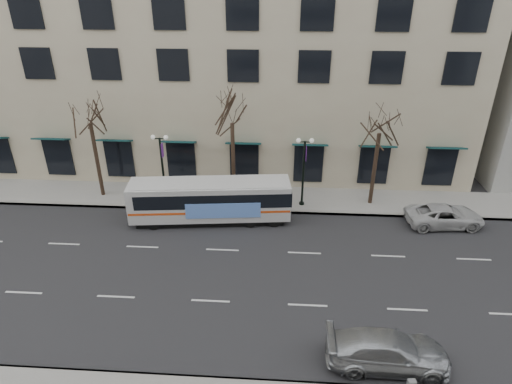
# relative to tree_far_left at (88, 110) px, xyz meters

# --- Properties ---
(ground) EXTENTS (160.00, 160.00, 0.00)m
(ground) POSITION_rel_tree_far_left_xyz_m (10.00, -8.80, -6.70)
(ground) COLOR black
(ground) RESTS_ON ground
(sidewalk_far) EXTENTS (80.00, 4.00, 0.15)m
(sidewalk_far) POSITION_rel_tree_far_left_xyz_m (15.00, 0.20, -6.62)
(sidewalk_far) COLOR gray
(sidewalk_far) RESTS_ON ground
(building_hotel) EXTENTS (40.00, 20.00, 24.00)m
(building_hotel) POSITION_rel_tree_far_left_xyz_m (8.00, 12.20, 5.30)
(building_hotel) COLOR #B7A88C
(building_hotel) RESTS_ON ground
(tree_far_left) EXTENTS (3.60, 3.60, 8.34)m
(tree_far_left) POSITION_rel_tree_far_left_xyz_m (0.00, 0.00, 0.00)
(tree_far_left) COLOR black
(tree_far_left) RESTS_ON ground
(tree_far_mid) EXTENTS (3.60, 3.60, 8.55)m
(tree_far_mid) POSITION_rel_tree_far_left_xyz_m (10.00, 0.00, 0.21)
(tree_far_mid) COLOR black
(tree_far_mid) RESTS_ON ground
(tree_far_right) EXTENTS (3.60, 3.60, 8.06)m
(tree_far_right) POSITION_rel_tree_far_left_xyz_m (20.00, 0.00, -0.28)
(tree_far_right) COLOR black
(tree_far_right) RESTS_ON ground
(lamp_post_left) EXTENTS (1.22, 0.45, 5.21)m
(lamp_post_left) POSITION_rel_tree_far_left_xyz_m (5.01, -0.60, -3.75)
(lamp_post_left) COLOR black
(lamp_post_left) RESTS_ON ground
(lamp_post_right) EXTENTS (1.22, 0.45, 5.21)m
(lamp_post_right) POSITION_rel_tree_far_left_xyz_m (15.01, -0.60, -3.75)
(lamp_post_right) COLOR black
(lamp_post_right) RESTS_ON ground
(city_bus) EXTENTS (10.88, 3.48, 2.90)m
(city_bus) POSITION_rel_tree_far_left_xyz_m (8.83, -2.99, -5.11)
(city_bus) COLOR silver
(city_bus) RESTS_ON ground
(silver_car) EXTENTS (5.27, 2.17, 1.53)m
(silver_car) POSITION_rel_tree_far_left_xyz_m (18.21, -14.55, -5.94)
(silver_car) COLOR #A7AAAF
(silver_car) RESTS_ON ground
(white_pickup) EXTENTS (5.24, 2.76, 1.41)m
(white_pickup) POSITION_rel_tree_far_left_xyz_m (24.42, -2.60, -6.00)
(white_pickup) COLOR #BBBBBB
(white_pickup) RESTS_ON ground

